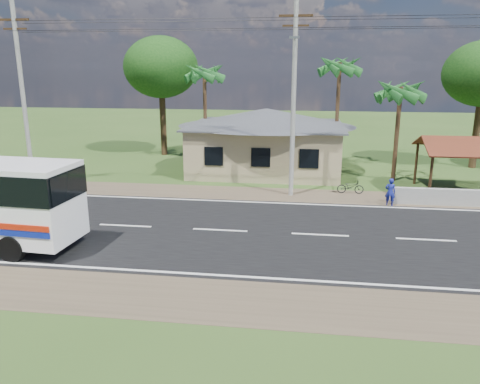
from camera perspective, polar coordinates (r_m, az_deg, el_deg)
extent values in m
plane|color=#2B491A|center=(21.36, -2.45, -4.71)|extent=(120.00, 120.00, 0.00)
cube|color=black|center=(21.36, -2.45, -4.68)|extent=(120.00, 10.00, 0.02)
cube|color=brown|center=(27.49, -0.06, -0.15)|extent=(120.00, 3.00, 0.01)
cube|color=brown|center=(15.54, -6.80, -12.73)|extent=(120.00, 3.00, 0.01)
cube|color=silver|center=(25.76, -0.61, -1.15)|extent=(120.00, 0.15, 0.01)
cube|color=silver|center=(17.09, -5.28, -9.91)|extent=(120.00, 0.15, 0.01)
cube|color=silver|center=(21.35, -2.45, -4.64)|extent=(120.00, 0.15, 0.01)
cube|color=tan|center=(33.35, 3.19, 5.35)|extent=(10.00, 8.00, 3.20)
cube|color=#4C4F54|center=(33.11, 3.23, 8.17)|extent=(10.60, 8.60, 0.10)
pyramid|color=#4C4F54|center=(33.00, 3.26, 10.15)|extent=(12.40, 10.00, 1.20)
cube|color=black|center=(29.81, -3.23, 4.38)|extent=(1.20, 0.08, 1.20)
cube|color=black|center=(29.39, 2.54, 4.23)|extent=(1.20, 0.08, 1.20)
cube|color=black|center=(29.28, 8.41, 4.04)|extent=(1.20, 0.08, 1.20)
cylinder|color=#372414|center=(28.03, 22.23, 1.74)|extent=(0.16, 0.16, 2.60)
cylinder|color=#372414|center=(31.45, 20.68, 3.25)|extent=(0.16, 0.16, 2.60)
cube|color=#612917|center=(29.06, 26.62, 4.93)|extent=(5.20, 2.28, 0.90)
cube|color=#612917|center=(31.13, 25.37, 5.65)|extent=(5.20, 2.28, 0.90)
cube|color=#372414|center=(30.05, 26.05, 5.96)|extent=(5.20, 0.12, 0.12)
cube|color=#9E9E99|center=(27.56, 25.21, -0.62)|extent=(7.00, 0.30, 0.90)
cylinder|color=#9E9E99|center=(31.14, -24.94, 10.54)|extent=(0.26, 0.26, 11.00)
cube|color=#372414|center=(31.20, -25.85, 18.40)|extent=(1.80, 0.12, 0.12)
cube|color=#372414|center=(31.16, -25.74, 17.49)|extent=(1.40, 0.10, 0.10)
cylinder|color=#9E9E99|center=(26.33, 6.55, 11.23)|extent=(0.26, 0.26, 11.00)
cube|color=#372414|center=(26.40, 6.84, 20.58)|extent=(1.80, 0.12, 0.12)
cube|color=#372414|center=(26.36, 6.81, 19.50)|extent=(1.40, 0.10, 0.10)
cylinder|color=gray|center=(25.31, 6.70, 18.10)|extent=(0.08, 2.00, 0.08)
cube|color=gray|center=(24.32, 6.65, 18.23)|extent=(0.50, 0.18, 0.12)
cylinder|color=black|center=(27.75, -10.99, 19.73)|extent=(16.00, 0.02, 0.02)
cylinder|color=black|center=(27.26, 23.72, 18.89)|extent=(15.00, 0.02, 0.02)
cylinder|color=#47301E|center=(31.61, 18.56, 6.62)|extent=(0.28, 0.28, 6.00)
cylinder|color=#47301E|center=(35.52, 11.75, 9.16)|extent=(0.28, 0.28, 7.50)
cylinder|color=#47301E|center=(36.76, -4.27, 9.23)|extent=(0.28, 0.28, 7.00)
cylinder|color=#47301E|center=(39.75, -9.36, 8.75)|extent=(0.50, 0.50, 5.95)
ellipsoid|color=#10360E|center=(39.52, -9.63, 14.77)|extent=(6.00, 6.00, 4.92)
cylinder|color=#47301E|center=(38.11, 26.89, 6.80)|extent=(0.50, 0.50, 5.60)
cylinder|color=black|center=(22.42, -24.91, -3.79)|extent=(1.06, 0.43, 1.03)
cylinder|color=black|center=(19.92, -26.03, -6.20)|extent=(1.06, 0.43, 1.03)
cylinder|color=black|center=(21.72, -22.27, -4.08)|extent=(1.06, 0.43, 1.03)
imported|color=black|center=(28.12, 13.31, 0.62)|extent=(1.53, 0.57, 0.80)
imported|color=navy|center=(26.15, 17.84, 0.00)|extent=(0.61, 0.47, 1.50)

